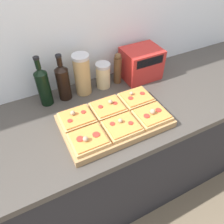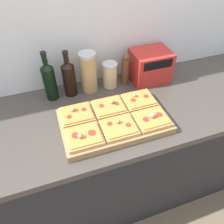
% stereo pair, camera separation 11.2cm
% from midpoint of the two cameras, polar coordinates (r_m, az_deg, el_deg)
% --- Properties ---
extents(wall_back, '(6.00, 0.06, 2.50)m').
position_cam_midpoint_polar(wall_back, '(1.29, -6.59, 21.88)').
color(wall_back, silver).
rests_on(wall_back, ground_plane).
extents(kitchen_counter, '(2.63, 0.67, 0.89)m').
position_cam_midpoint_polar(kitchen_counter, '(1.54, -0.84, -12.49)').
color(kitchen_counter, '#232328').
rests_on(kitchen_counter, ground_plane).
extents(cutting_board, '(0.54, 0.33, 0.04)m').
position_cam_midpoint_polar(cutting_board, '(1.13, 3.34, -2.56)').
color(cutting_board, '#A37A4C').
rests_on(cutting_board, kitchen_counter).
extents(pizza_slice_back_left, '(0.17, 0.14, 0.05)m').
position_cam_midpoint_polar(pizza_slice_back_left, '(1.12, -6.43, -0.78)').
color(pizza_slice_back_left, tan).
rests_on(pizza_slice_back_left, cutting_board).
extents(pizza_slice_back_center, '(0.17, 0.14, 0.05)m').
position_cam_midpoint_polar(pizza_slice_back_center, '(1.16, 2.02, 1.19)').
color(pizza_slice_back_center, tan).
rests_on(pizza_slice_back_center, cutting_board).
extents(pizza_slice_back_right, '(0.17, 0.14, 0.05)m').
position_cam_midpoint_polar(pizza_slice_back_right, '(1.22, 9.74, 2.97)').
color(pizza_slice_back_right, tan).
rests_on(pizza_slice_back_right, cutting_board).
extents(pizza_slice_front_left, '(0.17, 0.14, 0.05)m').
position_cam_midpoint_polar(pizza_slice_front_left, '(1.02, -4.25, -6.56)').
color(pizza_slice_front_left, tan).
rests_on(pizza_slice_front_left, cutting_board).
extents(pizza_slice_front_center, '(0.17, 0.14, 0.05)m').
position_cam_midpoint_polar(pizza_slice_front_center, '(1.06, 4.95, -4.16)').
color(pizza_slice_front_center, tan).
rests_on(pizza_slice_front_center, cutting_board).
extents(pizza_slice_front_right, '(0.17, 0.14, 0.06)m').
position_cam_midpoint_polar(pizza_slice_front_right, '(1.12, 13.23, -1.90)').
color(pizza_slice_front_right, tan).
rests_on(pizza_slice_front_right, cutting_board).
extents(olive_oil_bottle, '(0.07, 0.07, 0.29)m').
position_cam_midpoint_polar(olive_oil_bottle, '(1.26, -13.60, 7.91)').
color(olive_oil_bottle, black).
rests_on(olive_oil_bottle, kitchen_counter).
extents(wine_bottle, '(0.07, 0.07, 0.28)m').
position_cam_midpoint_polar(wine_bottle, '(1.27, -8.68, 8.74)').
color(wine_bottle, black).
rests_on(wine_bottle, kitchen_counter).
extents(grain_jar_tall, '(0.10, 0.10, 0.25)m').
position_cam_midpoint_polar(grain_jar_tall, '(1.29, -3.64, 10.16)').
color(grain_jar_tall, tan).
rests_on(grain_jar_tall, kitchen_counter).
extents(grain_jar_short, '(0.09, 0.09, 0.16)m').
position_cam_midpoint_polar(grain_jar_short, '(1.35, 1.89, 9.58)').
color(grain_jar_short, beige).
rests_on(grain_jar_short, kitchen_counter).
extents(pepper_mill, '(0.05, 0.05, 0.20)m').
position_cam_midpoint_polar(pepper_mill, '(1.37, 5.90, 10.98)').
color(pepper_mill, brown).
rests_on(pepper_mill, kitchen_counter).
extents(toaster_oven, '(0.26, 0.18, 0.20)m').
position_cam_midpoint_polar(toaster_oven, '(1.43, 12.21, 11.62)').
color(toaster_oven, red).
rests_on(toaster_oven, kitchen_counter).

